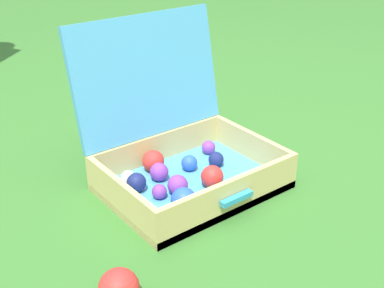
% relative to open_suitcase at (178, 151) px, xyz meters
% --- Properties ---
extents(ground_plane, '(16.00, 16.00, 0.00)m').
position_rel_open_suitcase_xyz_m(ground_plane, '(-0.04, -0.11, -0.11)').
color(ground_plane, '#336B28').
extents(open_suitcase, '(0.53, 0.50, 0.50)m').
position_rel_open_suitcase_xyz_m(open_suitcase, '(0.00, 0.00, 0.00)').
color(open_suitcase, '#4799C6').
rests_on(open_suitcase, ground).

